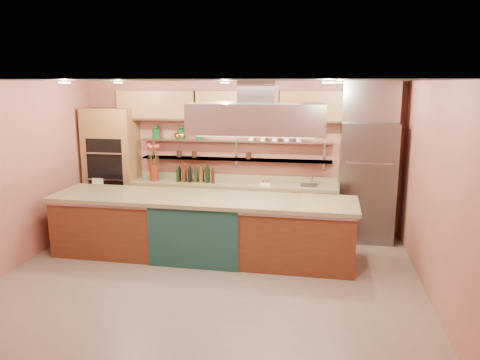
% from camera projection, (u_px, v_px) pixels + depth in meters
% --- Properties ---
extents(floor, '(6.00, 5.00, 0.02)m').
position_uv_depth(floor, '(209.00, 277.00, 6.81)').
color(floor, gray).
rests_on(floor, ground).
extents(ceiling, '(6.00, 5.00, 0.02)m').
position_uv_depth(ceiling, '(207.00, 80.00, 6.23)').
color(ceiling, black).
rests_on(ceiling, wall_back).
extents(wall_back, '(6.00, 0.04, 2.80)m').
position_uv_depth(wall_back, '(239.00, 156.00, 8.93)').
color(wall_back, '#AB6151').
rests_on(wall_back, floor).
extents(wall_front, '(6.00, 0.04, 2.80)m').
position_uv_depth(wall_front, '(140.00, 242.00, 4.11)').
color(wall_front, '#AB6151').
rests_on(wall_front, floor).
extents(wall_left, '(0.04, 5.00, 2.80)m').
position_uv_depth(wall_left, '(14.00, 176.00, 7.03)').
color(wall_left, '#AB6151').
rests_on(wall_left, floor).
extents(wall_right, '(0.04, 5.00, 2.80)m').
position_uv_depth(wall_right, '(435.00, 191.00, 6.01)').
color(wall_right, '#AB6151').
rests_on(wall_right, floor).
extents(oven_stack, '(0.95, 0.64, 2.30)m').
position_uv_depth(oven_stack, '(113.00, 168.00, 9.09)').
color(oven_stack, olive).
rests_on(oven_stack, floor).
extents(refrigerator, '(0.95, 0.72, 2.10)m').
position_uv_depth(refrigerator, '(367.00, 182.00, 8.25)').
color(refrigerator, slate).
rests_on(refrigerator, floor).
extents(back_counter, '(3.84, 0.64, 0.93)m').
position_uv_depth(back_counter, '(234.00, 207.00, 8.84)').
color(back_counter, tan).
rests_on(back_counter, floor).
extents(wall_shelf_lower, '(3.60, 0.26, 0.03)m').
position_uv_depth(wall_shelf_lower, '(235.00, 159.00, 8.82)').
color(wall_shelf_lower, '#A2A5A9').
rests_on(wall_shelf_lower, wall_back).
extents(wall_shelf_upper, '(3.60, 0.26, 0.03)m').
position_uv_depth(wall_shelf_upper, '(235.00, 141.00, 8.75)').
color(wall_shelf_upper, '#A2A5A9').
rests_on(wall_shelf_upper, wall_back).
extents(upper_cabinets, '(4.60, 0.36, 0.55)m').
position_uv_depth(upper_cabinets, '(238.00, 106.00, 8.56)').
color(upper_cabinets, olive).
rests_on(upper_cabinets, wall_back).
extents(range_hood, '(2.00, 1.00, 0.45)m').
position_uv_depth(range_hood, '(258.00, 118.00, 6.99)').
color(range_hood, '#A2A5A9').
rests_on(range_hood, ceiling).
extents(ceiling_downlights, '(4.00, 2.80, 0.02)m').
position_uv_depth(ceiling_downlights, '(210.00, 83.00, 6.43)').
color(ceiling_downlights, '#FFE5A5').
rests_on(ceiling_downlights, ceiling).
extents(island, '(4.79, 1.12, 1.00)m').
position_uv_depth(island, '(202.00, 227.00, 7.50)').
color(island, brown).
rests_on(island, floor).
extents(flower_vase, '(0.23, 0.23, 0.31)m').
position_uv_depth(flower_vase, '(154.00, 173.00, 8.93)').
color(flower_vase, maroon).
rests_on(flower_vase, back_counter).
extents(oil_bottle_cluster, '(0.83, 0.38, 0.26)m').
position_uv_depth(oil_bottle_cluster, '(196.00, 175.00, 8.79)').
color(oil_bottle_cluster, black).
rests_on(oil_bottle_cluster, back_counter).
extents(kitchen_scale, '(0.19, 0.15, 0.09)m').
position_uv_depth(kitchen_scale, '(266.00, 182.00, 8.58)').
color(kitchen_scale, white).
rests_on(kitchen_scale, back_counter).
extents(bar_faucet, '(0.03, 0.03, 0.20)m').
position_uv_depth(bar_faucet, '(312.00, 180.00, 8.53)').
color(bar_faucet, silver).
rests_on(bar_faucet, back_counter).
extents(copper_kettle, '(0.17, 0.17, 0.13)m').
position_uv_depth(copper_kettle, '(178.00, 136.00, 8.92)').
color(copper_kettle, orange).
rests_on(copper_kettle, wall_shelf_upper).
extents(green_canister, '(0.18, 0.18, 0.17)m').
position_uv_depth(green_canister, '(200.00, 135.00, 8.85)').
color(green_canister, '#0F461B').
rests_on(green_canister, wall_shelf_upper).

